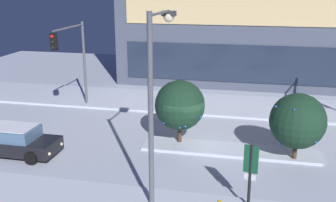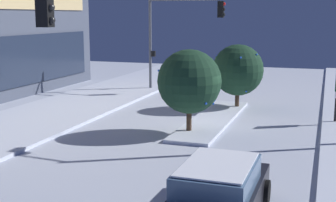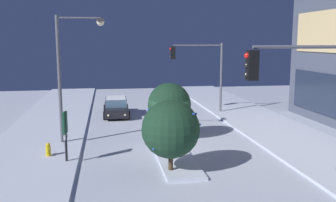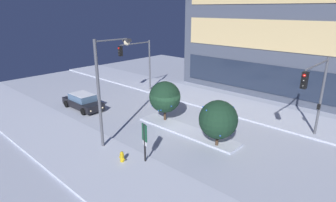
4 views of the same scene
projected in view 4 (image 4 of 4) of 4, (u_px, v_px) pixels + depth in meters
The scene contains 12 objects.
ground at pixel (169, 124), 23.50m from camera, with size 52.00×52.00×0.00m, color silver.
curb_strip_near at pixel (90, 157), 18.12m from camera, with size 52.00×5.20×0.14m, color silver.
curb_strip_far at pixel (219, 102), 28.83m from camera, with size 52.00×5.20×0.14m, color silver.
median_strip at pixel (186, 131), 22.04m from camera, with size 9.00×1.80×0.14m, color silver.
car_near at pixel (83, 102), 26.87m from camera, with size 4.80×2.08×1.49m.
traffic_light_corner_far_left at pixel (138, 58), 30.48m from camera, with size 0.32×4.48×5.88m.
traffic_light_corner_far_right at pixel (316, 88), 18.67m from camera, with size 0.32×5.03×6.04m.
street_lamp_arched at pixel (108, 78), 18.45m from camera, with size 0.56×2.74×7.48m.
fire_hydrant at pixel (122, 158), 17.40m from camera, with size 0.48×0.26×0.83m.
parking_info_sign at pixel (145, 139), 17.05m from camera, with size 0.55×0.19×2.64m.
decorated_tree_median at pixel (218, 120), 18.98m from camera, with size 2.68×2.70×3.41m.
decorated_tree_left_of_median at pixel (165, 97), 23.36m from camera, with size 2.66×2.66×3.53m.
Camera 4 is at (14.61, -16.00, 9.29)m, focal length 29.75 mm.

